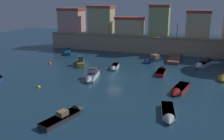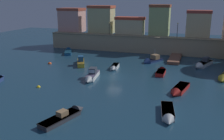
# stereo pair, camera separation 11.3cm
# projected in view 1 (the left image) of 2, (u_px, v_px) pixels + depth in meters

# --- Properties ---
(ground_plane) EXTENTS (127.75, 127.75, 0.00)m
(ground_plane) POSITION_uv_depth(u_px,v_px,m) (115.00, 77.00, 44.21)
(ground_plane) COLOR #19384C
(quay_wall) EXTENTS (50.58, 2.90, 4.28)m
(quay_wall) POSITION_uv_depth(u_px,v_px,m) (142.00, 44.00, 64.24)
(quay_wall) COLOR tan
(quay_wall) RESTS_ON ground
(old_town_backdrop) EXTENTS (49.96, 5.23, 9.57)m
(old_town_backdrop) POSITION_uv_depth(u_px,v_px,m) (144.00, 21.00, 65.96)
(old_town_backdrop) COLOR #D19A90
(old_town_backdrop) RESTS_ON ground
(pier_dock) EXTENTS (2.46, 9.19, 0.70)m
(pier_dock) POSITION_uv_depth(u_px,v_px,m) (175.00, 59.00, 56.64)
(pier_dock) COLOR brown
(pier_dock) RESTS_ON ground
(quay_lamp_0) EXTENTS (0.32, 0.32, 3.15)m
(quay_lamp_0) POSITION_uv_depth(u_px,v_px,m) (109.00, 26.00, 65.79)
(quay_lamp_0) COLOR black
(quay_lamp_0) RESTS_ON quay_wall
(quay_lamp_1) EXTENTS (0.32, 0.32, 3.54)m
(quay_lamp_1) POSITION_uv_depth(u_px,v_px,m) (177.00, 28.00, 60.40)
(quay_lamp_1) COLOR black
(quay_lamp_1) RESTS_ON quay_wall
(moored_boat_0) EXTENTS (2.36, 5.89, 1.38)m
(moored_boat_0) POSITION_uv_depth(u_px,v_px,m) (168.00, 114.00, 29.22)
(moored_boat_0) COLOR silver
(moored_boat_0) RESTS_ON ground
(moored_boat_1) EXTENTS (4.29, 5.87, 3.42)m
(moored_boat_1) POSITION_uv_depth(u_px,v_px,m) (151.00, 60.00, 54.67)
(moored_boat_1) COLOR navy
(moored_boat_1) RESTS_ON ground
(moored_boat_2) EXTENTS (4.11, 6.60, 2.15)m
(moored_boat_2) POSITION_uv_depth(u_px,v_px,m) (81.00, 61.00, 53.13)
(moored_boat_2) COLOR gold
(moored_boat_2) RESTS_ON ground
(moored_boat_4) EXTENTS (1.49, 4.72, 1.38)m
(moored_boat_4) POSITION_uv_depth(u_px,v_px,m) (161.00, 71.00, 46.44)
(moored_boat_4) COLOR red
(moored_boat_4) RESTS_ON ground
(moored_boat_6) EXTENTS (3.37, 6.71, 1.60)m
(moored_boat_6) POSITION_uv_depth(u_px,v_px,m) (68.00, 115.00, 29.02)
(moored_boat_6) COLOR #333338
(moored_boat_6) RESTS_ON ground
(moored_boat_7) EXTENTS (4.50, 7.11, 1.46)m
(moored_boat_7) POSITION_uv_depth(u_px,v_px,m) (68.00, 51.00, 64.56)
(moored_boat_7) COLOR #195689
(moored_boat_7) RESTS_ON ground
(moored_boat_9) EXTENTS (1.62, 4.24, 1.10)m
(moored_boat_9) POSITION_uv_depth(u_px,v_px,m) (115.00, 67.00, 49.31)
(moored_boat_9) COLOR white
(moored_boat_9) RESTS_ON ground
(moored_boat_10) EXTENTS (2.25, 6.24, 2.03)m
(moored_boat_10) POSITION_uv_depth(u_px,v_px,m) (92.00, 76.00, 42.99)
(moored_boat_10) COLOR silver
(moored_boat_10) RESTS_ON ground
(moored_boat_11) EXTENTS (4.01, 6.85, 2.06)m
(moored_boat_11) POSITION_uv_depth(u_px,v_px,m) (203.00, 64.00, 51.30)
(moored_boat_11) COLOR silver
(moored_boat_11) RESTS_ON ground
(moored_boat_12) EXTENTS (2.79, 6.17, 1.49)m
(moored_boat_12) POSITION_uv_depth(u_px,v_px,m) (179.00, 90.00, 36.96)
(moored_boat_12) COLOR red
(moored_boat_12) RESTS_ON ground
(mooring_buoy_0) EXTENTS (0.79, 0.79, 0.79)m
(mooring_buoy_0) POSITION_uv_depth(u_px,v_px,m) (50.00, 64.00, 53.28)
(mooring_buoy_0) COLOR #EA4C19
(mooring_buoy_0) RESTS_ON ground
(mooring_buoy_1) EXTENTS (0.60, 0.60, 0.60)m
(mooring_buoy_1) POSITION_uv_depth(u_px,v_px,m) (39.00, 87.00, 39.12)
(mooring_buoy_1) COLOR yellow
(mooring_buoy_1) RESTS_ON ground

